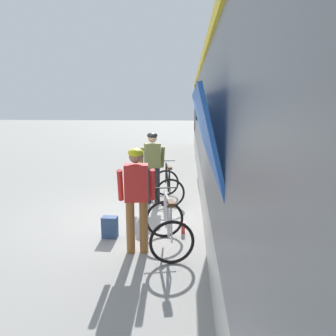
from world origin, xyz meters
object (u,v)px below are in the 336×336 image
bicycle_far_black (168,186)px  water_bottle_by_the_backpack (109,231)px  bicycle_near_silver (168,227)px  backpack_on_platform (110,227)px  water_bottle_near_the_bikes (183,228)px  train_car (258,122)px  cyclist_near_in_red (136,191)px  cyclist_far_in_olive (152,161)px

bicycle_far_black → water_bottle_by_the_backpack: bearing=-112.7°
bicycle_near_silver → backpack_on_platform: bicycle_near_silver is taller
water_bottle_near_the_bikes → water_bottle_by_the_backpack: water_bottle_near_the_bikes is taller
train_car → water_bottle_near_the_bikes: train_car is taller
cyclist_near_in_red → bicycle_far_black: size_ratio=1.50×
cyclist_far_in_olive → water_bottle_near_the_bikes: bearing=-67.3°
cyclist_near_in_red → backpack_on_platform: size_ratio=4.40×
bicycle_near_silver → cyclist_near_in_red: bearing=-166.1°
water_bottle_near_the_bikes → water_bottle_by_the_backpack: 1.41m
backpack_on_platform → water_bottle_by_the_backpack: bearing=143.3°
backpack_on_platform → cyclist_far_in_olive: bearing=77.8°
train_car → bicycle_far_black: (-2.31, -0.75, -1.56)m
bicycle_near_silver → water_bottle_near_the_bikes: (0.25, 0.72, -0.29)m
bicycle_far_black → train_car: bearing=17.9°
water_bottle_by_the_backpack → bicycle_near_silver: bearing=-22.3°
cyclist_near_in_red → train_car: bearing=54.1°
bicycle_near_silver → water_bottle_by_the_backpack: size_ratio=5.71×
cyclist_near_in_red → cyclist_far_in_olive: 2.75m
bicycle_far_black → bicycle_near_silver: bearing=-86.3°
train_car → water_bottle_by_the_backpack: train_car is taller
bicycle_near_silver → water_bottle_by_the_backpack: bicycle_near_silver is taller
train_car → cyclist_far_in_olive: 2.96m
cyclist_near_in_red → bicycle_far_black: bearing=83.6°
train_car → water_bottle_near_the_bikes: bearing=-124.0°
cyclist_far_in_olive → bicycle_far_black: size_ratio=1.50×
cyclist_near_in_red → bicycle_near_silver: size_ratio=1.49×
bicycle_near_silver → water_bottle_by_the_backpack: 1.27m
bicycle_near_silver → bicycle_far_black: same height
cyclist_far_in_olive → bicycle_near_silver: 2.76m
cyclist_near_in_red → water_bottle_by_the_backpack: size_ratio=8.50×
backpack_on_platform → water_bottle_near_the_bikes: 1.39m
train_car → bicycle_far_black: 2.89m
cyclist_far_in_olive → water_bottle_near_the_bikes: cyclist_far_in_olive is taller
bicycle_far_black → backpack_on_platform: bearing=-111.8°
cyclist_far_in_olive → backpack_on_platform: size_ratio=4.40×
cyclist_far_in_olive → bicycle_far_black: 0.76m
cyclist_near_in_red → bicycle_near_silver: cyclist_near_in_red is taller
bicycle_far_black → backpack_on_platform: (-0.93, -2.32, -0.20)m
water_bottle_near_the_bikes → backpack_on_platform: bearing=-168.3°
backpack_on_platform → water_bottle_near_the_bikes: (1.35, 0.28, -0.09)m
bicycle_near_silver → water_bottle_near_the_bikes: size_ratio=5.42×
train_car → backpack_on_platform: bearing=-136.5°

